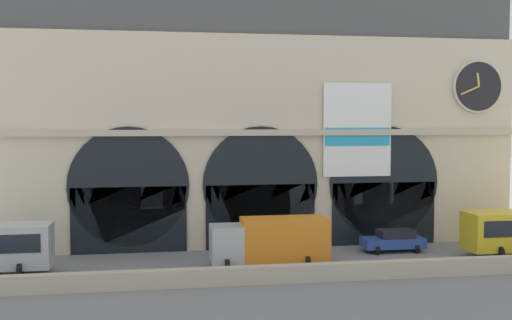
{
  "coord_description": "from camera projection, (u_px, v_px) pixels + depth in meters",
  "views": [
    {
      "loc": [
        -7.92,
        -39.7,
        9.36
      ],
      "look_at": [
        -0.35,
        5.0,
        6.47
      ],
      "focal_mm": 44.09,
      "sensor_mm": 36.0,
      "label": 1
    }
  ],
  "objects": [
    {
      "name": "quay_parapet_wall",
      "position": [
        290.0,
        274.0,
        36.2
      ],
      "size": [
        90.0,
        0.7,
        1.03
      ],
      "primitive_type": "cube",
      "color": "#B2A891",
      "rests_on": "ground"
    },
    {
      "name": "station_building",
      "position": [
        255.0,
        115.0,
        48.09
      ],
      "size": [
        39.48,
        6.09,
        19.97
      ],
      "color": "beige",
      "rests_on": "ground"
    },
    {
      "name": "car_mideast",
      "position": [
        393.0,
        240.0,
        44.73
      ],
      "size": [
        4.4,
        2.22,
        1.55
      ],
      "color": "#28479E",
      "rests_on": "ground"
    },
    {
      "name": "ground_plane",
      "position": [
        274.0,
        264.0,
        40.98
      ],
      "size": [
        200.0,
        200.0,
        0.0
      ],
      "primitive_type": "plane",
      "color": "slate"
    },
    {
      "name": "box_truck_center",
      "position": [
        271.0,
        240.0,
        40.1
      ],
      "size": [
        7.5,
        2.91,
        3.12
      ],
      "color": "#ADB2B7",
      "rests_on": "ground"
    }
  ]
}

